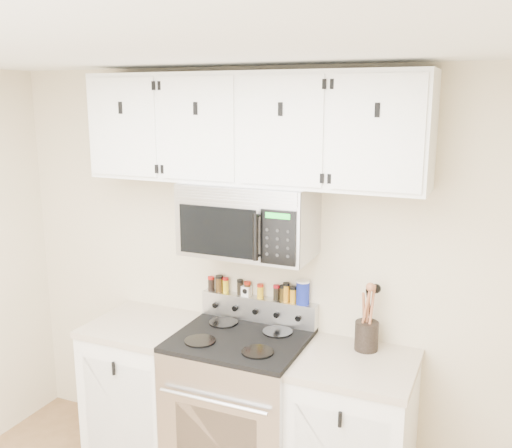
{
  "coord_description": "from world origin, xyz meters",
  "views": [
    {
      "loc": [
        1.32,
        -1.39,
        2.32
      ],
      "look_at": [
        0.09,
        1.45,
        1.63
      ],
      "focal_mm": 40.0,
      "sensor_mm": 36.0,
      "label": 1
    }
  ],
  "objects_px": {
    "utensil_crock": "(367,333)",
    "salt_canister": "(303,292)",
    "microwave": "(248,219)",
    "range": "(240,408)"
  },
  "relations": [
    {
      "from": "salt_canister",
      "to": "utensil_crock",
      "type": "bearing_deg",
      "value": -12.7
    },
    {
      "from": "microwave",
      "to": "range",
      "type": "bearing_deg",
      "value": -90.23
    },
    {
      "from": "utensil_crock",
      "to": "salt_canister",
      "type": "xyz_separation_m",
      "value": [
        -0.41,
        0.09,
        0.16
      ]
    },
    {
      "from": "microwave",
      "to": "salt_canister",
      "type": "height_order",
      "value": "microwave"
    },
    {
      "from": "microwave",
      "to": "utensil_crock",
      "type": "distance_m",
      "value": 0.93
    },
    {
      "from": "salt_canister",
      "to": "range",
      "type": "bearing_deg",
      "value": -135.69
    },
    {
      "from": "utensil_crock",
      "to": "salt_canister",
      "type": "height_order",
      "value": "utensil_crock"
    },
    {
      "from": "microwave",
      "to": "salt_canister",
      "type": "relative_size",
      "value": 5.12
    },
    {
      "from": "microwave",
      "to": "salt_canister",
      "type": "xyz_separation_m",
      "value": [
        0.29,
        0.16,
        -0.46
      ]
    },
    {
      "from": "range",
      "to": "utensil_crock",
      "type": "relative_size",
      "value": 2.84
    }
  ]
}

